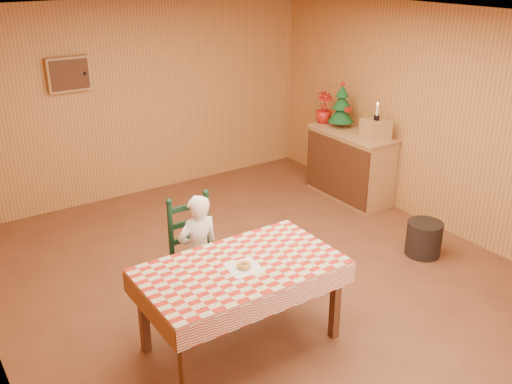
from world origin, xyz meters
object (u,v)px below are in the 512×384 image
shelf_unit (350,165)px  storage_bin (424,239)px  seated_child (199,251)px  christmas_tree (342,107)px  crate (376,130)px  ladder_chair (196,255)px  dining_table (241,274)px

shelf_unit → storage_bin: (-0.42, -1.68, -0.27)m
seated_child → christmas_tree: bearing=-154.6°
seated_child → crate: crate is taller
shelf_unit → crate: (0.01, -0.40, 0.59)m
ladder_chair → crate: crate is taller
ladder_chair → crate: (2.95, 0.69, 0.55)m
shelf_unit → christmas_tree: bearing=88.0°
ladder_chair → storage_bin: 2.61m
ladder_chair → crate: size_ratio=3.60×
shelf_unit → crate: size_ratio=4.13×
dining_table → crate: crate is taller
christmas_tree → storage_bin: christmas_tree is taller
seated_child → christmas_tree: 3.33m
christmas_tree → storage_bin: bearing=-102.6°
dining_table → crate: bearing=26.6°
christmas_tree → crate: bearing=-90.0°
dining_table → christmas_tree: 3.68m
seated_child → shelf_unit: (2.94, 1.15, -0.10)m
seated_child → dining_table: bearing=90.0°
shelf_unit → dining_table: bearing=-147.4°
dining_table → ladder_chair: bearing=90.0°
dining_table → christmas_tree: size_ratio=2.67×
ladder_chair → christmas_tree: 3.32m
storage_bin → ladder_chair: bearing=166.9°
ladder_chair → storage_bin: size_ratio=2.79×
ladder_chair → shelf_unit: bearing=20.4°
seated_child → shelf_unit: 3.16m
dining_table → christmas_tree: bearing=35.8°
dining_table → storage_bin: 2.58m
shelf_unit → storage_bin: bearing=-104.1°
ladder_chair → storage_bin: bearing=-13.1°
ladder_chair → christmas_tree: christmas_tree is taller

